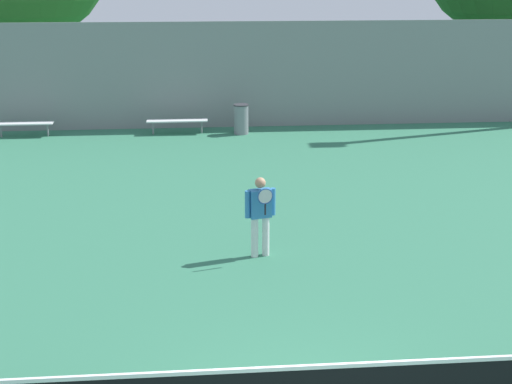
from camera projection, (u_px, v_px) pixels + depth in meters
name	position (u px, v px, depth m)	size (l,w,h in m)	color
tennis_player	(260.00, 212.00, 13.56)	(0.60, 0.47, 1.59)	silver
bench_courtside_near	(177.00, 121.00, 23.65)	(2.01, 0.40, 0.46)	white
bench_courtside_far	(24.00, 124.00, 23.24)	(1.88, 0.40, 0.46)	white
trash_bin	(241.00, 119.00, 23.62)	(0.51, 0.51, 0.99)	gray
back_fence	(230.00, 75.00, 24.23)	(32.53, 0.06, 3.59)	gray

